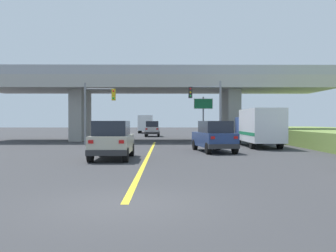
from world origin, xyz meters
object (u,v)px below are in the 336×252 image
(traffic_signal_farside, at_px, (96,105))
(highway_sign, at_px, (203,108))
(traffic_signal_nearside, at_px, (210,104))
(suv_lead, at_px, (112,140))
(semi_truck_distant, at_px, (146,124))
(suv_crossing, at_px, (214,136))
(box_truck, at_px, (259,127))
(sedan_oncoming, at_px, (152,129))

(traffic_signal_farside, distance_m, highway_sign, 10.84)
(traffic_signal_farside, bearing_deg, traffic_signal_nearside, 3.61)
(suv_lead, distance_m, semi_truck_distant, 43.34)
(suv_crossing, relative_size, highway_sign, 1.12)
(semi_truck_distant, bearing_deg, highway_sign, -75.25)
(traffic_signal_nearside, relative_size, traffic_signal_farside, 1.04)
(traffic_signal_nearside, height_order, semi_truck_distant, traffic_signal_nearside)
(suv_lead, bearing_deg, semi_truck_distant, 90.70)
(box_truck, xyz_separation_m, semi_truck_distant, (-10.62, 34.13, 0.01))
(sedan_oncoming, bearing_deg, traffic_signal_farside, -103.19)
(highway_sign, bearing_deg, suv_crossing, -92.60)
(suv_lead, distance_m, traffic_signal_farside, 12.01)
(box_truck, height_order, semi_truck_distant, semi_truck_distant)
(traffic_signal_nearside, bearing_deg, sedan_oncoming, 107.79)
(traffic_signal_nearside, xyz_separation_m, traffic_signal_farside, (-9.60, -0.61, -0.16))
(sedan_oncoming, bearing_deg, suv_crossing, -78.75)
(box_truck, relative_size, traffic_signal_nearside, 1.36)
(suv_lead, relative_size, box_truck, 0.58)
(box_truck, xyz_separation_m, highway_sign, (-3.57, 7.32, 1.70))
(box_truck, relative_size, sedan_oncoming, 1.65)
(suv_crossing, distance_m, semi_truck_distant, 39.32)
(traffic_signal_nearside, relative_size, semi_truck_distant, 0.83)
(suv_crossing, xyz_separation_m, sedan_oncoming, (-4.87, 24.47, -0.00))
(box_truck, relative_size, highway_sign, 1.69)
(suv_lead, distance_m, traffic_signal_nearside, 13.91)
(box_truck, height_order, highway_sign, highway_sign)
(traffic_signal_farside, xyz_separation_m, semi_truck_distant, (2.49, 31.95, -1.77))
(semi_truck_distant, bearing_deg, traffic_signal_farside, -94.45)
(traffic_signal_farside, distance_m, semi_truck_distant, 32.09)
(box_truck, bearing_deg, suv_lead, -137.66)
(traffic_signal_nearside, distance_m, traffic_signal_farside, 9.62)
(highway_sign, xyz_separation_m, semi_truck_distant, (-7.06, 26.81, -1.69))
(suv_crossing, relative_size, sedan_oncoming, 1.09)
(suv_lead, height_order, box_truck, box_truck)
(suv_lead, xyz_separation_m, highway_sign, (6.53, 16.52, 2.26))
(box_truck, bearing_deg, traffic_signal_nearside, 141.55)
(suv_lead, xyz_separation_m, sedan_oncoming, (1.12, 29.03, -0.00))
(traffic_signal_farside, bearing_deg, highway_sign, 28.29)
(highway_sign, bearing_deg, traffic_signal_farside, -151.71)
(box_truck, xyz_separation_m, traffic_signal_farside, (-13.11, 2.18, 1.79))
(box_truck, distance_m, semi_truck_distant, 35.74)
(suv_crossing, height_order, traffic_signal_farside, traffic_signal_farside)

